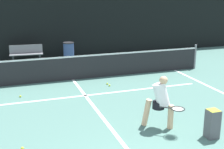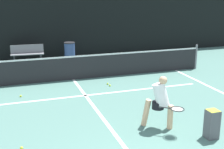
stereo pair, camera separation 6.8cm
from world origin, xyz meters
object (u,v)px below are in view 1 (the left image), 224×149
object	(u,v)px
ball_hopper	(212,123)
courtside_bench	(26,54)
trash_bin	(69,52)
parked_car	(121,34)
player_practicing	(160,100)

from	to	relation	value
ball_hopper	courtside_bench	size ratio (longest dim) A/B	0.46
trash_bin	parked_car	xyz separation A→B (m)	(4.16, 3.89, 0.16)
player_practicing	trash_bin	xyz separation A→B (m)	(-0.70, 8.22, -0.27)
trash_bin	ball_hopper	bearing A→B (deg)	-80.04
ball_hopper	player_practicing	bearing A→B (deg)	134.57
trash_bin	parked_car	world-z (taller)	parked_car
courtside_bench	trash_bin	xyz separation A→B (m)	(2.00, -0.17, -0.01)
ball_hopper	trash_bin	world-z (taller)	trash_bin
parked_car	player_practicing	bearing A→B (deg)	-105.96
courtside_bench	player_practicing	bearing A→B (deg)	-67.93
ball_hopper	parked_car	xyz separation A→B (m)	(2.56, 13.04, 0.25)
courtside_bench	parked_car	xyz separation A→B (m)	(6.16, 3.73, 0.16)
parked_car	courtside_bench	bearing A→B (deg)	-148.80
player_practicing	parked_car	size ratio (longest dim) A/B	0.33
ball_hopper	trash_bin	xyz separation A→B (m)	(-1.61, 9.15, 0.09)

